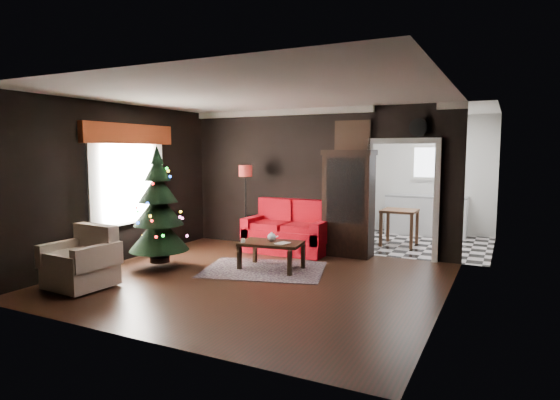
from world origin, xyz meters
The scene contains 26 objects.
floor centered at (0.00, 0.00, 0.00)m, with size 5.50×5.50×0.00m, color black.
ceiling centered at (0.00, 0.00, 2.80)m, with size 5.50×5.50×0.00m, color white.
wall_back centered at (0.00, 2.50, 1.40)m, with size 5.50×5.50×0.00m, color black.
wall_front centered at (0.00, -2.50, 1.40)m, with size 5.50×5.50×0.00m, color black.
wall_left centered at (-2.75, 0.00, 1.40)m, with size 5.50×5.50×0.00m, color black.
wall_right centered at (2.75, 0.00, 1.40)m, with size 5.50×5.50×0.00m, color black.
doorway centered at (1.70, 2.50, 1.05)m, with size 1.10×0.10×2.10m, color silver, non-canonical shape.
left_window centered at (-2.71, 0.20, 1.45)m, with size 0.05×1.60×1.40m, color white.
valance centered at (-2.63, 0.20, 2.27)m, with size 0.12×2.10×0.35m, color #913517.
kitchen_floor centered at (1.70, 4.00, 0.00)m, with size 3.00×3.00×0.00m, color silver.
kitchen_window centered at (1.70, 5.45, 1.70)m, with size 0.70×0.06×0.70m, color white.
rug centered at (-0.15, 0.61, 0.01)m, with size 1.96×1.42×0.01m, color #3C2A36.
loveseat centered at (-0.40, 2.05, 0.50)m, with size 1.70×0.90×1.00m, color maroon, non-canonical shape.
curio_cabinet centered at (0.75, 2.27, 0.95)m, with size 0.90×0.45×1.90m, color black, non-canonical shape.
floor_lamp centered at (-1.34, 2.02, 0.83)m, with size 0.29×0.29×1.71m, color black, non-canonical shape.
christmas_tree centered at (-1.80, -0.05, 1.05)m, with size 0.99×0.99×1.90m, color black, non-canonical shape.
armchair centered at (-2.01, -1.48, 0.46)m, with size 0.83×0.83×0.85m, color #D6B98D, non-canonical shape.
coffee_table centered at (-0.07, 0.71, 0.24)m, with size 1.01×0.60×0.45m, color black, non-canonical shape.
teapot centered at (-0.08, 0.74, 0.54)m, with size 0.16×0.16×0.15m, color white, non-canonical shape.
cup_a centered at (-0.47, 0.47, 0.50)m, with size 0.07×0.07×0.06m, color silver.
cup_b centered at (-0.47, 0.47, 0.49)m, with size 0.06×0.06×0.05m, color beige.
book centered at (0.09, 0.66, 0.58)m, with size 0.17×0.02×0.23m, color #9C8963.
wall_clock centered at (1.95, 2.45, 2.38)m, with size 0.32×0.32×0.06m, color silver.
painting centered at (0.75, 2.46, 2.25)m, with size 0.62×0.05×0.52m, color #C07C49.
kitchen_counter centered at (1.70, 5.20, 0.45)m, with size 1.80×0.60×0.90m, color silver.
kitchen_table centered at (1.40, 3.70, 0.38)m, with size 0.70×0.70×0.75m, color brown, non-canonical shape.
Camera 1 is at (3.45, -6.02, 1.96)m, focal length 29.80 mm.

